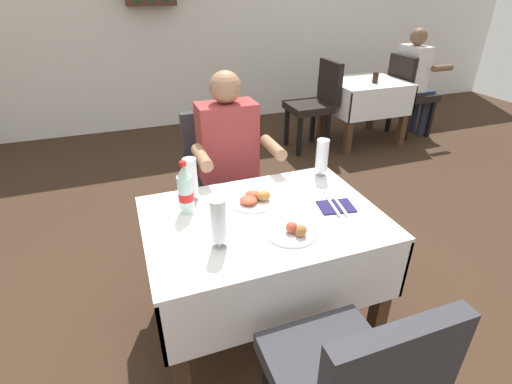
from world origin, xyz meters
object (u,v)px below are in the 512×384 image
object	(u,v)px
seated_diner_far	(231,162)
beer_glass_left	(219,224)
beer_glass_right	(191,178)
background_table_tumbler	(375,78)
plate_near_camera	(293,231)
cola_bottle_primary	(185,191)
main_dining_table	(263,245)
chair_far_diner_seat	(221,178)
background_chair_right	(409,91)
plate_far_diner	(253,199)
beer_glass_middle	(322,157)
background_chair_left	(316,100)
napkin_cutlery_set	(336,206)
chair_near_camera_side	(349,382)
background_patron	(415,77)
background_dining_table	(364,98)

from	to	relation	value
seated_diner_far	beer_glass_left	bearing A→B (deg)	-109.52
beer_glass_right	background_table_tumbler	distance (m)	3.08
plate_near_camera	cola_bottle_primary	distance (m)	0.54
main_dining_table	seated_diner_far	distance (m)	0.70
chair_far_diner_seat	background_chair_right	xyz separation A→B (m)	(2.75, 1.47, 0.00)
seated_diner_far	main_dining_table	bearing A→B (deg)	-93.45
main_dining_table	plate_far_diner	bearing A→B (deg)	89.47
main_dining_table	plate_near_camera	bearing A→B (deg)	-68.77
main_dining_table	beer_glass_left	bearing A→B (deg)	-148.13
beer_glass_middle	plate_far_diner	bearing A→B (deg)	-162.12
cola_bottle_primary	background_chair_left	xyz separation A→B (m)	(1.82, 2.10, -0.28)
napkin_cutlery_set	beer_glass_left	bearing A→B (deg)	-169.77
seated_diner_far	background_table_tumbler	bearing A→B (deg)	34.80
chair_near_camera_side	background_patron	size ratio (longest dim) A/B	0.77
plate_far_diner	background_table_tumbler	world-z (taller)	background_table_tumbler
plate_far_diner	beer_glass_right	xyz separation A→B (m)	(-0.29, 0.13, 0.10)
background_chair_right	background_table_tumbler	world-z (taller)	background_chair_right
napkin_cutlery_set	cola_bottle_primary	bearing A→B (deg)	163.19
main_dining_table	beer_glass_left	xyz separation A→B (m)	(-0.26, -0.16, 0.29)
plate_far_diner	napkin_cutlery_set	bearing A→B (deg)	-27.05
plate_far_diner	background_patron	distance (m)	3.51
background_chair_left	plate_far_diner	bearing A→B (deg)	-125.11
napkin_cutlery_set	main_dining_table	bearing A→B (deg)	172.82
cola_bottle_primary	napkin_cutlery_set	world-z (taller)	cola_bottle_primary
seated_diner_far	napkin_cutlery_set	xyz separation A→B (m)	(0.33, -0.73, 0.02)
cola_bottle_primary	beer_glass_right	bearing A→B (deg)	65.65
background_chair_left	background_table_tumbler	size ratio (longest dim) A/B	8.82
chair_near_camera_side	seated_diner_far	size ratio (longest dim) A/B	0.77
background_chair_right	main_dining_table	bearing A→B (deg)	-140.58
background_patron	beer_glass_middle	bearing A→B (deg)	-139.85
chair_far_diner_seat	cola_bottle_primary	bearing A→B (deg)	-118.00
chair_far_diner_seat	background_dining_table	distance (m)	2.58
chair_far_diner_seat	chair_near_camera_side	bearing A→B (deg)	-90.00
beer_glass_left	beer_glass_middle	distance (m)	0.85
cola_bottle_primary	background_patron	size ratio (longest dim) A/B	0.21
chair_far_diner_seat	chair_near_camera_side	xyz separation A→B (m)	(-0.00, -1.58, 0.00)
chair_near_camera_side	beer_glass_middle	world-z (taller)	chair_near_camera_side
seated_diner_far	beer_glass_right	bearing A→B (deg)	-128.41
chair_far_diner_seat	background_table_tumbler	world-z (taller)	chair_far_diner_seat
napkin_cutlery_set	background_chair_right	size ratio (longest dim) A/B	0.20
background_dining_table	background_chair_left	distance (m)	0.63
cola_bottle_primary	background_patron	bearing A→B (deg)	33.80
background_chair_right	background_table_tumbler	bearing A→B (deg)	-169.13
beer_glass_right	napkin_cutlery_set	size ratio (longest dim) A/B	1.17
beer_glass_right	cola_bottle_primary	bearing A→B (deg)	-114.35
cola_bottle_primary	napkin_cutlery_set	xyz separation A→B (m)	(0.70, -0.21, -0.11)
main_dining_table	seated_diner_far	size ratio (longest dim) A/B	0.89
background_chair_left	beer_glass_left	bearing A→B (deg)	-125.84
background_chair_left	background_table_tumbler	distance (m)	0.71
chair_far_diner_seat	background_patron	distance (m)	3.17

